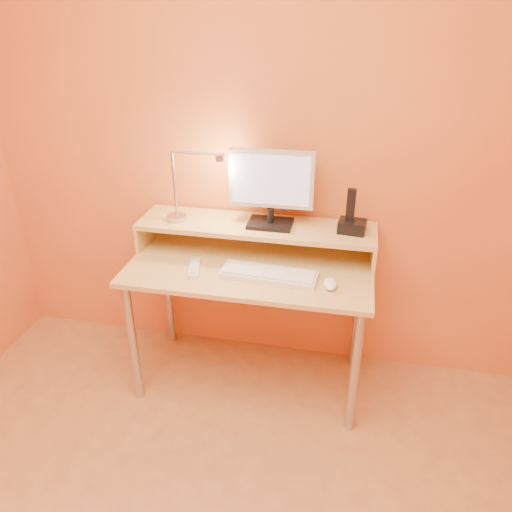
% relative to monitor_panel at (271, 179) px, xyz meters
% --- Properties ---
extents(wall_back, '(3.00, 0.04, 2.50)m').
position_rel_monitor_panel_xyz_m(wall_back, '(-0.07, 0.16, 0.13)').
color(wall_back, orange).
rests_on(wall_back, floor).
extents(desk_leg_fl, '(0.04, 0.04, 0.69)m').
position_rel_monitor_panel_xyz_m(desk_leg_fl, '(-0.62, -0.41, -0.77)').
color(desk_leg_fl, '#AFAFB5').
rests_on(desk_leg_fl, floor).
extents(desk_leg_fr, '(0.04, 0.04, 0.69)m').
position_rel_monitor_panel_xyz_m(desk_leg_fr, '(0.48, -0.41, -0.77)').
color(desk_leg_fr, '#AFAFB5').
rests_on(desk_leg_fr, floor).
extents(desk_leg_bl, '(0.04, 0.04, 0.69)m').
position_rel_monitor_panel_xyz_m(desk_leg_bl, '(-0.62, 0.09, -0.77)').
color(desk_leg_bl, '#AFAFB5').
rests_on(desk_leg_bl, floor).
extents(desk_leg_br, '(0.04, 0.04, 0.69)m').
position_rel_monitor_panel_xyz_m(desk_leg_br, '(0.48, 0.09, -0.77)').
color(desk_leg_br, '#AFAFB5').
rests_on(desk_leg_br, floor).
extents(desk_lower, '(1.20, 0.60, 0.02)m').
position_rel_monitor_panel_xyz_m(desk_lower, '(-0.07, -0.16, -0.41)').
color(desk_lower, '#E3C16B').
rests_on(desk_lower, floor).
extents(shelf_riser_left, '(0.02, 0.30, 0.14)m').
position_rel_monitor_panel_xyz_m(shelf_riser_left, '(-0.66, -0.01, -0.33)').
color(shelf_riser_left, '#E3C16B').
rests_on(shelf_riser_left, desk_lower).
extents(shelf_riser_right, '(0.02, 0.30, 0.14)m').
position_rel_monitor_panel_xyz_m(shelf_riser_right, '(0.52, -0.01, -0.33)').
color(shelf_riser_right, '#E3C16B').
rests_on(shelf_riser_right, desk_lower).
extents(desk_shelf, '(1.20, 0.30, 0.02)m').
position_rel_monitor_panel_xyz_m(desk_shelf, '(-0.07, -0.01, -0.25)').
color(desk_shelf, '#E3C16B').
rests_on(desk_shelf, desk_lower).
extents(monitor_foot, '(0.22, 0.16, 0.02)m').
position_rel_monitor_panel_xyz_m(monitor_foot, '(0.00, -0.01, -0.23)').
color(monitor_foot, black).
rests_on(monitor_foot, desk_shelf).
extents(monitor_neck, '(0.04, 0.04, 0.07)m').
position_rel_monitor_panel_xyz_m(monitor_neck, '(0.00, -0.01, -0.19)').
color(monitor_neck, black).
rests_on(monitor_neck, monitor_foot).
extents(monitor_panel, '(0.41, 0.04, 0.28)m').
position_rel_monitor_panel_xyz_m(monitor_panel, '(0.00, 0.00, 0.00)').
color(monitor_panel, silver).
rests_on(monitor_panel, monitor_neck).
extents(monitor_back, '(0.37, 0.02, 0.24)m').
position_rel_monitor_panel_xyz_m(monitor_back, '(0.00, 0.02, 0.00)').
color(monitor_back, black).
rests_on(monitor_back, monitor_panel).
extents(monitor_screen, '(0.38, 0.01, 0.24)m').
position_rel_monitor_panel_xyz_m(monitor_screen, '(0.00, -0.02, 0.00)').
color(monitor_screen, '#B2BADC').
rests_on(monitor_screen, monitor_panel).
extents(lamp_base, '(0.10, 0.10, 0.02)m').
position_rel_monitor_panel_xyz_m(lamp_base, '(-0.48, -0.04, -0.23)').
color(lamp_base, '#AFAFB5').
rests_on(lamp_base, desk_shelf).
extents(lamp_post, '(0.01, 0.01, 0.33)m').
position_rel_monitor_panel_xyz_m(lamp_post, '(-0.48, -0.04, -0.05)').
color(lamp_post, '#AFAFB5').
rests_on(lamp_post, lamp_base).
extents(lamp_arm, '(0.24, 0.01, 0.01)m').
position_rel_monitor_panel_xyz_m(lamp_arm, '(-0.36, -0.04, 0.12)').
color(lamp_arm, '#AFAFB5').
rests_on(lamp_arm, lamp_post).
extents(lamp_head, '(0.04, 0.04, 0.03)m').
position_rel_monitor_panel_xyz_m(lamp_head, '(-0.24, -0.04, 0.10)').
color(lamp_head, '#AFAFB5').
rests_on(lamp_head, lamp_arm).
extents(lamp_bulb, '(0.03, 0.03, 0.00)m').
position_rel_monitor_panel_xyz_m(lamp_bulb, '(-0.24, -0.04, 0.09)').
color(lamp_bulb, '#FFEAC6').
rests_on(lamp_bulb, lamp_head).
extents(phone_dock, '(0.14, 0.11, 0.06)m').
position_rel_monitor_panel_xyz_m(phone_dock, '(0.40, -0.01, -0.21)').
color(phone_dock, black).
rests_on(phone_dock, desk_shelf).
extents(phone_handset, '(0.04, 0.03, 0.16)m').
position_rel_monitor_panel_xyz_m(phone_handset, '(0.39, -0.01, -0.10)').
color(phone_handset, black).
rests_on(phone_handset, phone_dock).
extents(phone_led, '(0.01, 0.00, 0.04)m').
position_rel_monitor_panel_xyz_m(phone_led, '(0.45, -0.06, -0.21)').
color(phone_led, '#2B83FF').
rests_on(phone_led, phone_dock).
extents(keyboard, '(0.46, 0.17, 0.02)m').
position_rel_monitor_panel_xyz_m(keyboard, '(0.04, -0.25, -0.39)').
color(keyboard, silver).
rests_on(keyboard, desk_lower).
extents(mouse, '(0.07, 0.11, 0.04)m').
position_rel_monitor_panel_xyz_m(mouse, '(0.33, -0.28, -0.38)').
color(mouse, white).
rests_on(mouse, desk_lower).
extents(remote_control, '(0.09, 0.18, 0.02)m').
position_rel_monitor_panel_xyz_m(remote_control, '(-0.33, -0.25, -0.39)').
color(remote_control, silver).
rests_on(remote_control, desk_lower).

